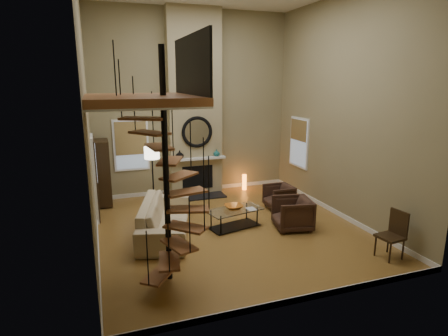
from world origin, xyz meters
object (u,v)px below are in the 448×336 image
object	(u,v)px
sofa	(165,217)
coffee_table	(234,216)
armchair_near	(281,196)
floor_lamp	(152,158)
side_chair	(394,232)
armchair_far	(296,214)
accent_lamp	(244,182)
hutch	(103,172)

from	to	relation	value
sofa	coffee_table	xyz separation A→B (m)	(1.65, -0.19, -0.11)
armchair_near	floor_lamp	size ratio (longest dim) A/B	0.42
floor_lamp	side_chair	size ratio (longest dim) A/B	1.77
armchair_near	armchair_far	size ratio (longest dim) A/B	0.83
armchair_far	accent_lamp	xyz separation A→B (m)	(0.04, 3.35, -0.10)
hutch	sofa	size ratio (longest dim) A/B	0.69
armchair_far	accent_lamp	distance (m)	3.35
side_chair	hutch	bearing A→B (deg)	135.51
hutch	accent_lamp	xyz separation A→B (m)	(4.30, 0.09, -0.70)
accent_lamp	side_chair	distance (m)	5.43
armchair_far	accent_lamp	bearing A→B (deg)	-169.54
sofa	floor_lamp	xyz separation A→B (m)	(0.04, 1.91, 1.02)
accent_lamp	floor_lamp	bearing A→B (deg)	-166.21
floor_lamp	coffee_table	bearing A→B (deg)	-52.70
armchair_far	sofa	bearing A→B (deg)	-91.83
armchair_near	floor_lamp	distance (m)	3.68
armchair_far	floor_lamp	size ratio (longest dim) A/B	0.50
hutch	coffee_table	bearing A→B (deg)	-43.71
accent_lamp	side_chair	bearing A→B (deg)	-79.08
armchair_near	side_chair	distance (m)	3.39
armchair_near	floor_lamp	xyz separation A→B (m)	(-3.28, 1.28, 1.06)
armchair_near	coffee_table	world-z (taller)	armchair_near
accent_lamp	coffee_table	bearing A→B (deg)	-116.54
armchair_near	coffee_table	distance (m)	1.87
floor_lamp	side_chair	xyz separation A→B (m)	(4.05, -4.58, -0.89)
armchair_near	floor_lamp	bearing A→B (deg)	-111.58
sofa	floor_lamp	size ratio (longest dim) A/B	1.52
armchair_near	coffee_table	bearing A→B (deg)	-64.21
hutch	side_chair	size ratio (longest dim) A/B	1.87
armchair_far	side_chair	world-z (taller)	side_chair
armchair_far	coffee_table	xyz separation A→B (m)	(-1.38, 0.51, -0.07)
sofa	coffee_table	size ratio (longest dim) A/B	1.83
sofa	coffee_table	distance (m)	1.66
armchair_far	side_chair	xyz separation A→B (m)	(1.07, -1.97, 0.17)
armchair_far	coffee_table	distance (m)	1.47
side_chair	armchair_near	bearing A→B (deg)	103.06
armchair_near	sofa	bearing A→B (deg)	-79.58
sofa	floor_lamp	bearing A→B (deg)	14.17
armchair_far	coffee_table	bearing A→B (deg)	-99.00
sofa	armchair_far	distance (m)	3.10
hutch	floor_lamp	size ratio (longest dim) A/B	1.06
hutch	armchair_far	world-z (taller)	hutch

